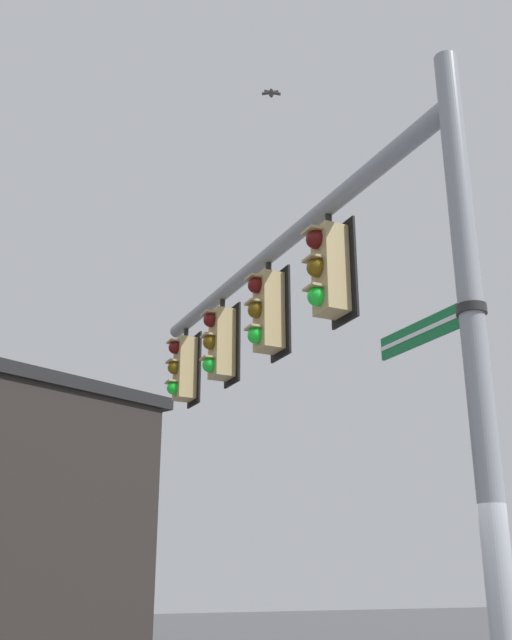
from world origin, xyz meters
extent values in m
cylinder|color=gray|center=(0.00, 0.00, 3.32)|extent=(0.22, 0.22, 6.63)
cylinder|color=gray|center=(3.66, 0.06, 6.08)|extent=(7.32, 0.33, 0.21)
cylinder|color=black|center=(2.16, 0.03, 5.88)|extent=(0.08, 0.08, 0.18)
cube|color=tan|center=(2.16, 0.03, 5.27)|extent=(0.36, 0.30, 1.05)
sphere|color=#590F0F|center=(2.16, 0.22, 5.62)|extent=(0.22, 0.22, 0.22)
cube|color=tan|center=(2.16, 0.24, 5.72)|extent=(0.24, 0.20, 0.03)
sphere|color=brown|center=(2.16, 0.22, 5.27)|extent=(0.22, 0.22, 0.22)
cube|color=tan|center=(2.16, 0.24, 5.37)|extent=(0.24, 0.20, 0.03)
sphere|color=#1EE533|center=(2.16, 0.22, 4.92)|extent=(0.22, 0.22, 0.22)
cube|color=tan|center=(2.16, 0.24, 5.02)|extent=(0.24, 0.20, 0.03)
cube|color=black|center=(2.16, -0.14, 5.27)|extent=(0.54, 0.03, 1.22)
cylinder|color=black|center=(3.70, 0.06, 5.88)|extent=(0.08, 0.08, 0.18)
cube|color=tan|center=(3.70, 0.06, 5.27)|extent=(0.36, 0.30, 1.05)
sphere|color=#590F0F|center=(3.70, 0.25, 5.62)|extent=(0.22, 0.22, 0.22)
cube|color=tan|center=(3.70, 0.27, 5.72)|extent=(0.24, 0.20, 0.03)
sphere|color=brown|center=(3.70, 0.25, 5.27)|extent=(0.22, 0.22, 0.22)
cube|color=tan|center=(3.70, 0.27, 5.37)|extent=(0.24, 0.20, 0.03)
sphere|color=#1EE533|center=(3.70, 0.25, 4.92)|extent=(0.22, 0.22, 0.22)
cube|color=tan|center=(3.70, 0.27, 5.02)|extent=(0.24, 0.20, 0.03)
cube|color=black|center=(3.70, -0.11, 5.27)|extent=(0.54, 0.03, 1.22)
cylinder|color=black|center=(5.25, 0.09, 5.88)|extent=(0.08, 0.08, 0.18)
cube|color=tan|center=(5.25, 0.09, 5.27)|extent=(0.36, 0.30, 1.05)
sphere|color=#590F0F|center=(5.25, 0.27, 5.62)|extent=(0.22, 0.22, 0.22)
cube|color=tan|center=(5.25, 0.29, 5.72)|extent=(0.24, 0.20, 0.03)
sphere|color=brown|center=(5.25, 0.27, 5.27)|extent=(0.22, 0.22, 0.22)
cube|color=tan|center=(5.25, 0.29, 5.37)|extent=(0.24, 0.20, 0.03)
sphere|color=#1EE533|center=(5.25, 0.27, 4.92)|extent=(0.22, 0.22, 0.22)
cube|color=tan|center=(5.25, 0.29, 5.02)|extent=(0.24, 0.20, 0.03)
cube|color=black|center=(5.25, -0.08, 5.27)|extent=(0.54, 0.03, 1.22)
cylinder|color=black|center=(6.79, 0.11, 5.88)|extent=(0.08, 0.08, 0.18)
cube|color=tan|center=(6.79, 0.11, 5.27)|extent=(0.36, 0.30, 1.05)
sphere|color=#590F0F|center=(6.79, 0.30, 5.62)|extent=(0.22, 0.22, 0.22)
cube|color=tan|center=(6.79, 0.32, 5.72)|extent=(0.24, 0.20, 0.03)
sphere|color=brown|center=(6.79, 0.30, 5.27)|extent=(0.22, 0.22, 0.22)
cube|color=tan|center=(6.79, 0.32, 5.37)|extent=(0.24, 0.20, 0.03)
sphere|color=#1EE533|center=(6.79, 0.30, 4.92)|extent=(0.22, 0.22, 0.22)
cube|color=tan|center=(6.79, 0.32, 5.02)|extent=(0.24, 0.20, 0.03)
cube|color=black|center=(6.79, -0.06, 5.27)|extent=(0.54, 0.03, 1.22)
cube|color=#147238|center=(0.70, 0.01, 4.08)|extent=(1.14, 0.05, 0.22)
cube|color=white|center=(0.70, 0.03, 4.08)|extent=(1.14, 0.03, 0.04)
cylinder|color=#262626|center=(0.00, 0.00, 4.08)|extent=(0.26, 0.26, 0.08)
ellipsoid|color=#4C4742|center=(5.10, -0.70, 9.88)|extent=(0.25, 0.18, 0.08)
cube|color=#4C4742|center=(5.11, -0.68, 9.89)|extent=(0.19, 0.29, 0.06)
cube|color=#4C4742|center=(5.09, -0.72, 9.89)|extent=(0.19, 0.29, 0.08)
camera|label=1|loc=(-4.44, 4.07, 1.96)|focal=41.28mm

